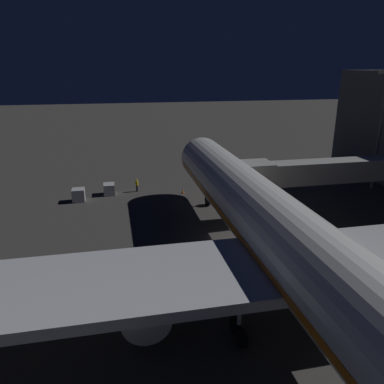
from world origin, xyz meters
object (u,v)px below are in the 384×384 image
object	(u,v)px
traffic_cone_nose_starboard	(183,191)
jet_bridge	(320,172)
airliner_at_gate	(300,256)
apron_floodlight_mast	(381,121)
traffic_cone_nose_port	(213,189)
baggage_container_near_belt	(79,195)
ground_crew_under_port_wing	(137,185)
baggage_container_mid_row	(109,189)

from	to	relation	value
traffic_cone_nose_starboard	jet_bridge	bearing A→B (deg)	140.31
airliner_at_gate	traffic_cone_nose_starboard	distance (m)	30.35
apron_floodlight_mast	traffic_cone_nose_port	distance (m)	25.40
airliner_at_gate	baggage_container_near_belt	bearing A→B (deg)	-60.94
traffic_cone_nose_port	apron_floodlight_mast	bearing A→B (deg)	171.69
baggage_container_near_belt	ground_crew_under_port_wing	bearing A→B (deg)	-162.71
jet_bridge	baggage_container_near_belt	size ratio (longest dim) A/B	13.04
airliner_at_gate	apron_floodlight_mast	world-z (taller)	airliner_at_gate
airliner_at_gate	jet_bridge	distance (m)	21.71
baggage_container_mid_row	ground_crew_under_port_wing	xyz separation A→B (m)	(-3.90, -0.46, 0.26)
baggage_container_mid_row	traffic_cone_nose_port	xyz separation A→B (m)	(-14.61, 1.71, -0.49)
airliner_at_gate	baggage_container_mid_row	world-z (taller)	airliner_at_gate
airliner_at_gate	apron_floodlight_mast	xyz separation A→B (m)	(-25.50, -26.44, 4.44)
jet_bridge	baggage_container_near_belt	xyz separation A→B (m)	(28.22, -11.33, -4.65)
jet_bridge	baggage_container_mid_row	xyz separation A→B (m)	(24.22, -13.33, -4.73)
airliner_at_gate	ground_crew_under_port_wing	size ratio (longest dim) A/B	33.12
apron_floodlight_mast	baggage_container_near_belt	world-z (taller)	apron_floodlight_mast
baggage_container_mid_row	traffic_cone_nose_starboard	bearing A→B (deg)	170.51
airliner_at_gate	baggage_container_mid_row	distance (m)	34.21
jet_bridge	traffic_cone_nose_port	bearing A→B (deg)	-50.44
baggage_container_mid_row	airliner_at_gate	bearing A→B (deg)	111.48
airliner_at_gate	traffic_cone_nose_starboard	size ratio (longest dim) A/B	112.17
traffic_cone_nose_starboard	airliner_at_gate	bearing A→B (deg)	94.22
airliner_at_gate	apron_floodlight_mast	distance (m)	37.00
jet_bridge	traffic_cone_nose_port	distance (m)	15.96
jet_bridge	baggage_container_near_belt	distance (m)	30.76
ground_crew_under_port_wing	traffic_cone_nose_starboard	distance (m)	6.71
jet_bridge	ground_crew_under_port_wing	xyz separation A→B (m)	(20.32, -13.79, -4.46)
ground_crew_under_port_wing	traffic_cone_nose_port	world-z (taller)	ground_crew_under_port_wing
ground_crew_under_port_wing	traffic_cone_nose_starboard	xyz separation A→B (m)	(-6.31, 2.17, -0.75)
ground_crew_under_port_wing	traffic_cone_nose_port	xyz separation A→B (m)	(-10.71, 2.17, -0.75)
baggage_container_near_belt	jet_bridge	bearing A→B (deg)	158.12
apron_floodlight_mast	baggage_container_mid_row	bearing A→B (deg)	-7.68
traffic_cone_nose_port	traffic_cone_nose_starboard	world-z (taller)	same
apron_floodlight_mast	baggage_container_mid_row	size ratio (longest dim) A/B	8.83
ground_crew_under_port_wing	apron_floodlight_mast	bearing A→B (deg)	170.70
baggage_container_near_belt	baggage_container_mid_row	distance (m)	4.48
ground_crew_under_port_wing	traffic_cone_nose_port	distance (m)	10.95
jet_bridge	baggage_container_near_belt	world-z (taller)	jet_bridge
baggage_container_mid_row	traffic_cone_nose_port	size ratio (longest dim) A/B	3.45
baggage_container_near_belt	baggage_container_mid_row	world-z (taller)	baggage_container_near_belt
jet_bridge	ground_crew_under_port_wing	bearing A→B (deg)	-34.17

